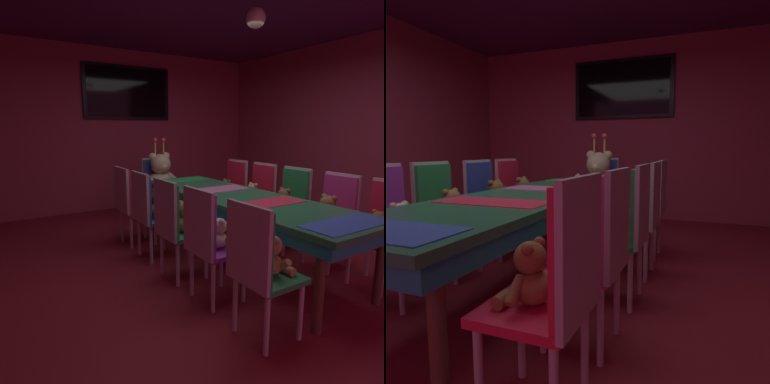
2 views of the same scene
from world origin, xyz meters
TOP-DOWN VIEW (x-y plane):
  - ground_plane at (0.00, 0.00)m, footprint 7.90×7.90m
  - wall_back at (0.00, 3.20)m, footprint 5.20×0.12m
  - banquet_table at (0.00, 0.00)m, footprint 0.90×2.98m
  - chair_left_1 at (-0.81, -0.55)m, footprint 0.42×0.41m
  - teddy_left_1 at (-0.67, -0.55)m, footprint 0.22×0.28m
  - chair_left_2 at (-0.84, -0.02)m, footprint 0.42×0.41m
  - teddy_left_2 at (-0.69, -0.02)m, footprint 0.25×0.32m
  - chair_left_3 at (-0.82, 0.60)m, footprint 0.42×0.41m
  - teddy_left_3 at (-0.67, 0.60)m, footprint 0.27×0.35m
  - chair_left_4 at (-0.82, 1.14)m, footprint 0.42×0.41m
  - teddy_left_4 at (-0.68, 1.14)m, footprint 0.26×0.34m
  - chair_right_0 at (0.81, -1.13)m, footprint 0.42×0.41m
  - teddy_right_0 at (0.67, -1.13)m, footprint 0.22×0.28m
  - chair_right_1 at (0.82, -0.59)m, footprint 0.42×0.41m
  - teddy_right_1 at (0.67, -0.59)m, footprint 0.26×0.34m
  - chair_right_2 at (0.83, 0.02)m, footprint 0.42×0.41m
  - teddy_right_2 at (0.69, 0.02)m, footprint 0.24×0.31m
  - chair_right_3 at (0.84, 0.58)m, footprint 0.42×0.41m
  - teddy_right_3 at (0.69, 0.58)m, footprint 0.23×0.30m
  - chair_right_4 at (0.82, 1.13)m, footprint 0.42×0.41m
  - teddy_right_4 at (0.68, 1.13)m, footprint 0.21×0.27m
  - throne_chair at (0.00, 2.03)m, footprint 0.41×0.42m
  - king_teddy_bear at (0.00, 1.86)m, footprint 0.66×0.51m
  - wall_tv at (0.00, 3.11)m, footprint 1.58×0.06m

SIDE VIEW (x-z plane):
  - ground_plane at x=0.00m, z-range 0.00..0.00m
  - teddy_right_4 at x=0.68m, z-range 0.44..0.70m
  - teddy_left_1 at x=-0.67m, z-range 0.44..0.70m
  - teddy_right_0 at x=0.67m, z-range 0.44..0.71m
  - teddy_right_3 at x=0.69m, z-range 0.44..0.72m
  - teddy_right_2 at x=0.69m, z-range 0.44..0.73m
  - teddy_left_2 at x=-0.69m, z-range 0.44..0.74m
  - teddy_left_4 at x=-0.68m, z-range 0.44..0.76m
  - teddy_right_1 at x=0.67m, z-range 0.44..0.76m
  - chair_left_1 at x=-0.81m, z-range 0.10..1.09m
  - chair_left_2 at x=-0.84m, z-range 0.10..1.09m
  - chair_left_3 at x=-0.82m, z-range 0.10..1.09m
  - chair_left_4 at x=-0.82m, z-range 0.10..1.09m
  - chair_right_0 at x=0.81m, z-range 0.10..1.09m
  - chair_right_1 at x=0.82m, z-range 0.10..1.09m
  - chair_right_2 at x=0.83m, z-range 0.10..1.09m
  - chair_right_3 at x=0.84m, z-range 0.10..1.09m
  - chair_right_4 at x=0.82m, z-range 0.10..1.09m
  - throne_chair at x=0.00m, z-range 0.10..1.09m
  - teddy_left_3 at x=-0.67m, z-range 0.43..0.77m
  - banquet_table at x=0.00m, z-range 0.28..1.03m
  - king_teddy_bear at x=0.00m, z-range 0.31..1.15m
  - wall_back at x=0.00m, z-range 0.00..2.80m
  - wall_tv at x=0.00m, z-range 1.59..2.51m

